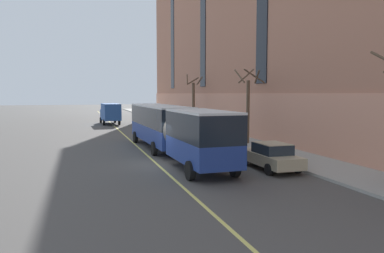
{
  "coord_description": "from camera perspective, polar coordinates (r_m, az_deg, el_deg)",
  "views": [
    {
      "loc": [
        -5.22,
        -22.45,
        4.38
      ],
      "look_at": [
        3.28,
        5.45,
        1.8
      ],
      "focal_mm": 35.0,
      "sensor_mm": 36.0,
      "label": 1
    }
  ],
  "objects": [
    {
      "name": "street_tree_far_uptown",
      "position": [
        46.85,
        0.22,
        3.92
      ],
      "size": [
        1.99,
        1.83,
        6.65
      ],
      "color": "brown",
      "rests_on": "sidewalk"
    },
    {
      "name": "parked_car_darkgray_2",
      "position": [
        56.67,
        -6.02,
        1.39
      ],
      "size": [
        2.07,
        4.7,
        1.56
      ],
      "color": "#4C4C51",
      "rests_on": "ground"
    },
    {
      "name": "parked_car_navy_5",
      "position": [
        48.43,
        -4.22,
        0.78
      ],
      "size": [
        1.99,
        4.72,
        1.56
      ],
      "color": "navy",
      "rests_on": "ground"
    },
    {
      "name": "lane_centerline",
      "position": [
        26.23,
        -6.62,
        -4.58
      ],
      "size": [
        0.16,
        140.0,
        0.01
      ],
      "primitive_type": "cube",
      "color": "#E0D66B",
      "rests_on": "ground"
    },
    {
      "name": "parked_car_white_0",
      "position": [
        40.89,
        -1.51,
        0.01
      ],
      "size": [
        2.13,
        4.44,
        1.56
      ],
      "color": "silver",
      "rests_on": "ground"
    },
    {
      "name": "box_truck",
      "position": [
        54.4,
        -12.36,
        2.1
      ],
      "size": [
        2.57,
        7.24,
        2.95
      ],
      "color": "#285199",
      "rests_on": "ground"
    },
    {
      "name": "city_bus",
      "position": [
        26.59,
        -3.17,
        -0.06
      ],
      "size": [
        3.3,
        18.63,
        3.45
      ],
      "color": "navy",
      "rests_on": "ground"
    },
    {
      "name": "parked_car_silver_3",
      "position": [
        32.65,
        2.36,
        -1.27
      ],
      "size": [
        2.05,
        4.67,
        1.56
      ],
      "color": "#B7B7BC",
      "rests_on": "ground"
    },
    {
      "name": "street_tree_mid_block",
      "position": [
        32.1,
        8.56,
        3.43
      ],
      "size": [
        2.02,
        1.92,
        6.35
      ],
      "color": "brown",
      "rests_on": "sidewalk"
    },
    {
      "name": "ground_plane",
      "position": [
        23.46,
        -3.81,
        -5.71
      ],
      "size": [
        260.0,
        260.0,
        0.0
      ],
      "primitive_type": "plane",
      "color": "#4C4947"
    },
    {
      "name": "parked_car_champagne_4",
      "position": [
        22.12,
        11.87,
        -4.41
      ],
      "size": [
        2.02,
        4.78,
        1.56
      ],
      "color": "#BCAD89",
      "rests_on": "ground"
    },
    {
      "name": "sidewalk",
      "position": [
        29.33,
        11.62,
        -3.49
      ],
      "size": [
        4.03,
        160.0,
        0.15
      ],
      "primitive_type": "cube",
      "color": "#9E9B93",
      "rests_on": "ground"
    }
  ]
}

